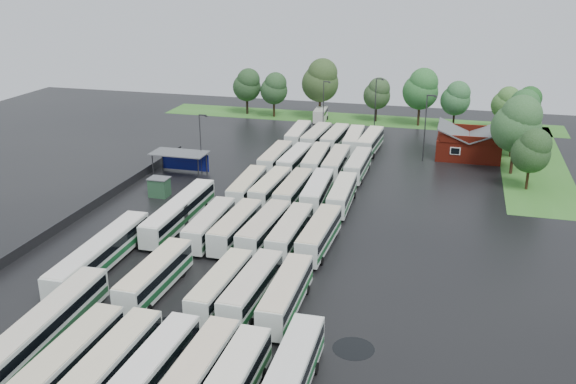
# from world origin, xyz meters

# --- Properties ---
(ground) EXTENTS (160.00, 160.00, 0.00)m
(ground) POSITION_xyz_m (0.00, 0.00, 0.00)
(ground) COLOR black
(ground) RESTS_ON ground
(brick_building) EXTENTS (10.07, 8.60, 5.39)m
(brick_building) POSITION_xyz_m (24.00, 42.77, 1.87)
(brick_building) COLOR maroon
(brick_building) RESTS_ON ground
(wash_shed) EXTENTS (8.20, 4.20, 3.58)m
(wash_shed) POSITION_xyz_m (-17.20, 22.02, 2.99)
(wash_shed) COLOR #2D2D30
(wash_shed) RESTS_ON ground
(utility_hut) EXTENTS (2.70, 2.20, 2.62)m
(utility_hut) POSITION_xyz_m (-16.20, 12.60, 1.32)
(utility_hut) COLOR #20442A
(utility_hut) RESTS_ON ground
(grass_strip_north) EXTENTS (80.00, 10.00, 0.01)m
(grass_strip_north) POSITION_xyz_m (2.00, 64.80, 0.01)
(grass_strip_north) COLOR #336E23
(grass_strip_north) RESTS_ON ground
(grass_strip_east) EXTENTS (10.00, 50.00, 0.01)m
(grass_strip_east) POSITION_xyz_m (34.00, 42.80, 0.01)
(grass_strip_east) COLOR #336E23
(grass_strip_east) RESTS_ON ground
(west_fence) EXTENTS (0.10, 50.00, 1.20)m
(west_fence) POSITION_xyz_m (-22.20, 8.00, 0.60)
(west_fence) COLOR #2D2D30
(west_fence) RESTS_ON ground
(bus_r0c0) EXTENTS (2.59, 11.76, 3.27)m
(bus_r0c0) POSITION_xyz_m (-4.53, -26.25, 1.80)
(bus_r0c0) COLOR silver
(bus_r0c0) RESTS_ON ground
(bus_r0c1) EXTENTS (2.58, 11.83, 3.29)m
(bus_r0c1) POSITION_xyz_m (-1.18, -26.16, 1.81)
(bus_r0c1) COLOR silver
(bus_r0c1) RESTS_ON ground
(bus_r0c2) EXTENTS (2.70, 11.46, 3.18)m
(bus_r0c2) POSITION_xyz_m (1.97, -25.67, 1.75)
(bus_r0c2) COLOR silver
(bus_r0c2) RESTS_ON ground
(bus_r0c3) EXTENTS (2.64, 11.81, 3.28)m
(bus_r0c3) POSITION_xyz_m (5.39, -25.75, 1.80)
(bus_r0c3) COLOR silver
(bus_r0c3) RESTS_ON ground
(bus_r1c0) EXTENTS (2.68, 11.82, 3.28)m
(bus_r1c0) POSITION_xyz_m (-4.52, -12.29, 1.80)
(bus_r1c0) COLOR silver
(bus_r1c0) RESTS_ON ground
(bus_r1c2) EXTENTS (2.71, 11.21, 3.10)m
(bus_r1c2) POSITION_xyz_m (2.17, -12.39, 1.71)
(bus_r1c2) COLOR silver
(bus_r1c2) RESTS_ON ground
(bus_r1c3) EXTENTS (2.81, 11.54, 3.19)m
(bus_r1c3) POSITION_xyz_m (5.10, -12.14, 1.76)
(bus_r1c3) COLOR silver
(bus_r1c3) RESTS_ON ground
(bus_r1c4) EXTENTS (2.62, 11.58, 3.22)m
(bus_r1c4) POSITION_xyz_m (8.45, -12.45, 1.77)
(bus_r1c4) COLOR silver
(bus_r1c4) RESTS_ON ground
(bus_r2c0) EXTENTS (2.67, 11.44, 3.17)m
(bus_r2c0) POSITION_xyz_m (-4.28, 1.05, 1.74)
(bus_r2c0) COLOR silver
(bus_r2c0) RESTS_ON ground
(bus_r2c1) EXTENTS (2.72, 11.52, 3.19)m
(bus_r2c1) POSITION_xyz_m (-1.19, 1.19, 1.75)
(bus_r2c1) COLOR silver
(bus_r2c1) RESTS_ON ground
(bus_r2c2) EXTENTS (3.05, 11.89, 3.28)m
(bus_r2c2) POSITION_xyz_m (2.12, 1.37, 1.80)
(bus_r2c2) COLOR silver
(bus_r2c2) RESTS_ON ground
(bus_r2c3) EXTENTS (2.56, 11.65, 3.24)m
(bus_r2c3) POSITION_xyz_m (5.19, 1.22, 1.78)
(bus_r2c3) COLOR silver
(bus_r2c3) RESTS_ON ground
(bus_r2c4) EXTENTS (2.78, 11.73, 3.25)m
(bus_r2c4) POSITION_xyz_m (8.41, 1.51, 1.79)
(bus_r2c4) COLOR silver
(bus_r2c4) RESTS_ON ground
(bus_r3c0) EXTENTS (2.80, 11.42, 3.16)m
(bus_r3c0) POSITION_xyz_m (-4.30, 14.50, 1.74)
(bus_r3c0) COLOR silver
(bus_r3c0) RESTS_ON ground
(bus_r3c1) EXTENTS (2.75, 11.28, 3.12)m
(bus_r3c1) POSITION_xyz_m (-1.25, 15.03, 1.72)
(bus_r3c1) COLOR silver
(bus_r3c1) RESTS_ON ground
(bus_r3c2) EXTENTS (2.56, 11.43, 3.18)m
(bus_r3c2) POSITION_xyz_m (1.96, 14.89, 1.75)
(bus_r3c2) COLOR silver
(bus_r3c2) RESTS_ON ground
(bus_r3c3) EXTENTS (2.98, 11.81, 3.26)m
(bus_r3c3) POSITION_xyz_m (5.12, 15.08, 1.79)
(bus_r3c3) COLOR silver
(bus_r3c3) RESTS_ON ground
(bus_r3c4) EXTENTS (2.73, 11.24, 3.11)m
(bus_r3c4) POSITION_xyz_m (8.41, 15.00, 1.71)
(bus_r3c4) COLOR silver
(bus_r3c4) RESTS_ON ground
(bus_r4c0) EXTENTS (2.49, 11.50, 3.20)m
(bus_r4c0) POSITION_xyz_m (-4.37, 28.16, 1.76)
(bus_r4c0) COLOR silver
(bus_r4c0) RESTS_ON ground
(bus_r4c1) EXTENTS (2.74, 11.30, 3.13)m
(bus_r4c1) POSITION_xyz_m (-1.30, 28.14, 1.72)
(bus_r4c1) COLOR silver
(bus_r4c1) RESTS_ON ground
(bus_r4c2) EXTENTS (2.97, 11.83, 3.27)m
(bus_r4c2) POSITION_xyz_m (1.94, 28.40, 1.80)
(bus_r4c2) COLOR silver
(bus_r4c2) RESTS_ON ground
(bus_r4c3) EXTENTS (2.71, 11.67, 3.24)m
(bus_r4c3) POSITION_xyz_m (5.05, 28.12, 1.78)
(bus_r4c3) COLOR silver
(bus_r4c3) RESTS_ON ground
(bus_r4c4) EXTENTS (2.43, 11.14, 3.10)m
(bus_r4c4) POSITION_xyz_m (8.32, 28.19, 1.70)
(bus_r4c4) COLOR silver
(bus_r4c4) RESTS_ON ground
(bus_r5c0) EXTENTS (3.00, 11.72, 3.23)m
(bus_r5c0) POSITION_xyz_m (-4.41, 42.35, 1.78)
(bus_r5c0) COLOR silver
(bus_r5c0) RESTS_ON ground
(bus_r5c1) EXTENTS (3.00, 11.80, 3.26)m
(bus_r5c1) POSITION_xyz_m (-1.04, 41.74, 1.79)
(bus_r5c1) COLOR silver
(bus_r5c1) RESTS_ON ground
(bus_r5c2) EXTENTS (2.88, 11.53, 3.19)m
(bus_r5c2) POSITION_xyz_m (2.11, 42.11, 1.75)
(bus_r5c2) COLOR silver
(bus_r5c2) RESTS_ON ground
(bus_r5c3) EXTENTS (2.89, 11.57, 3.20)m
(bus_r5c3) POSITION_xyz_m (5.37, 41.67, 1.76)
(bus_r5c3) COLOR silver
(bus_r5c3) RESTS_ON ground
(bus_r5c4) EXTENTS (2.98, 11.61, 3.20)m
(bus_r5c4) POSITION_xyz_m (8.21, 41.67, 1.76)
(bus_r5c4) COLOR silver
(bus_r5c4) RESTS_ON ground
(artic_bus_west_a) EXTENTS (3.10, 17.33, 3.20)m
(artic_bus_west_a) POSITION_xyz_m (-9.13, -23.13, 1.78)
(artic_bus_west_a) COLOR silver
(artic_bus_west_a) RESTS_ON ground
(artic_bus_west_b) EXTENTS (2.58, 17.10, 3.17)m
(artic_bus_west_b) POSITION_xyz_m (-9.28, 3.89, 1.76)
(artic_bus_west_b) COLOR silver
(artic_bus_west_b) RESTS_ON ground
(artic_bus_west_c) EXTENTS (2.89, 17.55, 3.25)m
(artic_bus_west_c) POSITION_xyz_m (-12.12, -9.27, 1.80)
(artic_bus_west_c) COLOR silver
(artic_bus_west_c) RESTS_ON ground
(minibus) EXTENTS (2.62, 6.06, 2.59)m
(minibus) POSITION_xyz_m (-4.58, 61.09, 1.44)
(minibus) COLOR beige
(minibus) RESTS_ON ground
(tree_north_0) EXTENTS (5.82, 5.80, 9.61)m
(tree_north_0) POSITION_xyz_m (-20.72, 63.66, 6.18)
(tree_north_0) COLOR black
(tree_north_0) RESTS_ON ground
(tree_north_1) EXTENTS (5.56, 5.56, 9.20)m
(tree_north_1) POSITION_xyz_m (-14.58, 62.62, 5.92)
(tree_north_1) COLOR black
(tree_north_1) RESTS_ON ground
(tree_north_2) EXTENTS (7.40, 7.40, 12.26)m
(tree_north_2) POSITION_xyz_m (-5.09, 63.27, 7.89)
(tree_north_2) COLOR #342215
(tree_north_2) RESTS_ON ground
(tree_north_3) EXTENTS (5.34, 5.34, 8.84)m
(tree_north_3) POSITION_xyz_m (6.21, 63.93, 5.69)
(tree_north_3) COLOR black
(tree_north_3) RESTS_ON ground
(tree_north_4) EXTENTS (6.80, 6.80, 11.27)m
(tree_north_4) POSITION_xyz_m (14.72, 62.56, 7.25)
(tree_north_4) COLOR #382317
(tree_north_4) RESTS_ON ground
(tree_north_5) EXTENTS (5.55, 5.55, 9.20)m
(tree_north_5) POSITION_xyz_m (21.32, 61.92, 5.92)
(tree_north_5) COLOR black
(tree_north_5) RESTS_ON ground
(tree_north_6) EXTENTS (5.22, 5.22, 8.64)m
(tree_north_6) POSITION_xyz_m (30.37, 61.66, 5.56)
(tree_north_6) COLOR black
(tree_north_6) RESTS_ON ground
(tree_east_0) EXTENTS (5.31, 5.31, 8.80)m
(tree_east_0) POSITION_xyz_m (32.19, 28.53, 5.66)
(tree_east_0) COLOR #311F10
(tree_east_0) RESTS_ON ground
(tree_east_1) EXTENTS (7.25, 7.25, 12.01)m
(tree_east_1) POSITION_xyz_m (30.50, 35.41, 7.73)
(tree_east_1) COLOR #382115
(tree_east_1) RESTS_ON ground
(tree_east_2) EXTENTS (5.04, 5.04, 8.35)m
(tree_east_2) POSITION_xyz_m (30.91, 44.81, 5.37)
(tree_east_2) COLOR #372616
(tree_east_2) RESTS_ON ground
(tree_east_3) EXTENTS (6.10, 6.10, 10.10)m
(tree_east_3) POSITION_xyz_m (32.29, 51.39, 6.49)
(tree_east_3) COLOR black
(tree_east_3) RESTS_ON ground
(tree_east_4) EXTENTS (5.35, 5.34, 8.85)m
(tree_east_4) POSITION_xyz_m (33.96, 61.69, 5.69)
(tree_east_4) COLOR #312117
(tree_east_4) RESTS_ON ground
(lamp_post_ne) EXTENTS (1.65, 0.32, 10.70)m
(lamp_post_ne) POSITION_xyz_m (17.23, 38.65, 6.21)
(lamp_post_ne) COLOR #2D2D30
(lamp_post_ne) RESTS_ON ground
(lamp_post_nw) EXTENTS (1.39, 0.27, 9.04)m
(lamp_post_nw) POSITION_xyz_m (-14.44, 23.53, 5.25)
(lamp_post_nw) COLOR #2D2D30
(lamp_post_nw) RESTS_ON ground
(lamp_post_back_w) EXTENTS (1.41, 0.28, 9.17)m
(lamp_post_back_w) POSITION_xyz_m (-2.62, 54.98, 5.33)
(lamp_post_back_w) COLOR #2D2D30
(lamp_post_back_w) RESTS_ON ground
(lamp_post_back_e) EXTENTS (1.54, 0.30, 10.03)m
(lamp_post_back_e) POSITION_xyz_m (7.06, 55.70, 5.82)
(lamp_post_back_e) COLOR #2D2D30
(lamp_post_back_e) RESTS_ON ground
(puddle_0) EXTENTS (6.21, 6.21, 0.01)m
(puddle_0) POSITION_xyz_m (-0.25, -18.96, 0.00)
(puddle_0) COLOR black
(puddle_0) RESTS_ON ground
(puddle_1) EXTENTS (4.34, 4.34, 0.01)m
(puddle_1) POSITION_xyz_m (6.28, -22.18, 0.00)
(puddle_1) COLOR black
(puddle_1) RESTS_ON ground
(puddle_2) EXTENTS (7.81, 7.81, 0.01)m
(puddle_2) POSITION_xyz_m (-7.86, 0.72, 0.00)
(puddle_2) COLOR black
(puddle_2) RESTS_ON ground
(puddle_3) EXTENTS (3.34, 3.34, 0.01)m
(puddle_3) POSITION_xyz_m (2.86, 0.53, 0.00)
(puddle_3) COLOR black
(puddle_3) RESTS_ON ground
(puddle_4) EXTENTS (3.50, 3.50, 0.01)m
(puddle_4) POSITION_xyz_m (15.36, -16.75, 0.00)
(puddle_4) COLOR black
(puddle_4) RESTS_ON ground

